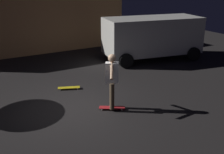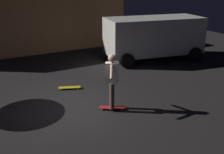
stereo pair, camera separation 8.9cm
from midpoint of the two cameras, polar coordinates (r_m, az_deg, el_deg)
ground_plane at (r=8.67m, az=-7.59°, el=-6.23°), size 28.00×28.00×0.00m
low_building at (r=16.31m, az=-16.68°, el=11.53°), size 10.29×3.35×3.35m
parked_van at (r=13.63m, az=8.83°, el=8.45°), size 4.87×2.94×2.03m
skateboard_ridden at (r=8.44m, az=0.30°, el=-6.37°), size 0.77×0.58×0.07m
skateboard_spare at (r=10.06m, az=-8.53°, el=-2.17°), size 0.80×0.47×0.07m
skater at (r=8.06m, az=0.32°, el=-0.09°), size 0.59×0.89×1.67m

